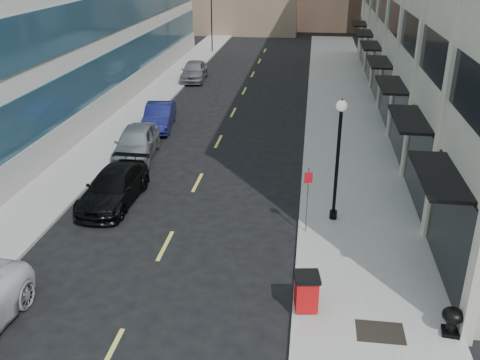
% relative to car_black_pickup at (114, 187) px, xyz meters
% --- Properties ---
extents(sidewalk_right, '(5.00, 80.00, 0.15)m').
position_rel_car_black_pickup_xyz_m(sidewalk_right, '(10.70, 8.63, -0.66)').
color(sidewalk_right, gray).
rests_on(sidewalk_right, ground).
extents(sidewalk_left, '(3.00, 80.00, 0.15)m').
position_rel_car_black_pickup_xyz_m(sidewalk_left, '(-3.30, 8.63, -0.66)').
color(sidewalk_left, gray).
rests_on(sidewalk_left, ground).
extents(grate_far, '(1.40, 1.00, 0.01)m').
position_rel_car_black_pickup_xyz_m(grate_far, '(10.80, -7.57, -0.58)').
color(grate_far, black).
rests_on(grate_far, sidewalk_right).
extents(road_centerline, '(0.15, 68.20, 0.01)m').
position_rel_car_black_pickup_xyz_m(road_centerline, '(3.20, 5.63, -0.73)').
color(road_centerline, '#D8CC4C').
rests_on(road_centerline, ground).
extents(car_black_pickup, '(2.20, 5.14, 1.48)m').
position_rel_car_black_pickup_xyz_m(car_black_pickup, '(0.00, 0.00, 0.00)').
color(car_black_pickup, black).
rests_on(car_black_pickup, ground).
extents(car_silver_sedan, '(2.60, 5.26, 1.72)m').
position_rel_car_black_pickup_xyz_m(car_silver_sedan, '(-0.70, 5.42, 0.12)').
color(car_silver_sedan, '#94979C').
rests_on(car_silver_sedan, ground).
extents(car_blue_sedan, '(2.20, 4.80, 1.53)m').
position_rel_car_black_pickup_xyz_m(car_blue_sedan, '(-0.88, 10.62, 0.02)').
color(car_blue_sedan, '#161952').
rests_on(car_blue_sedan, ground).
extents(car_grey_sedan, '(2.28, 4.97, 1.65)m').
position_rel_car_black_pickup_xyz_m(car_grey_sedan, '(-1.47, 23.63, 0.09)').
color(car_grey_sedan, gray).
rests_on(car_grey_sedan, ground).
extents(trash_bin, '(0.87, 0.91, 1.24)m').
position_rel_car_black_pickup_xyz_m(trash_bin, '(8.60, -6.75, 0.08)').
color(trash_bin, red).
rests_on(trash_bin, sidewalk_right).
extents(lamppost, '(0.43, 0.43, 5.14)m').
position_rel_car_black_pickup_xyz_m(lamppost, '(9.60, -0.54, 2.43)').
color(lamppost, black).
rests_on(lamppost, sidewalk_right).
extents(sign_post, '(0.31, 0.13, 2.71)m').
position_rel_car_black_pickup_xyz_m(sign_post, '(8.50, -1.80, 1.13)').
color(sign_post, slate).
rests_on(sign_post, sidewalk_right).
extents(urn_planter, '(0.63, 0.63, 0.88)m').
position_rel_car_black_pickup_xyz_m(urn_planter, '(12.80, -7.37, -0.06)').
color(urn_planter, black).
rests_on(urn_planter, sidewalk_right).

